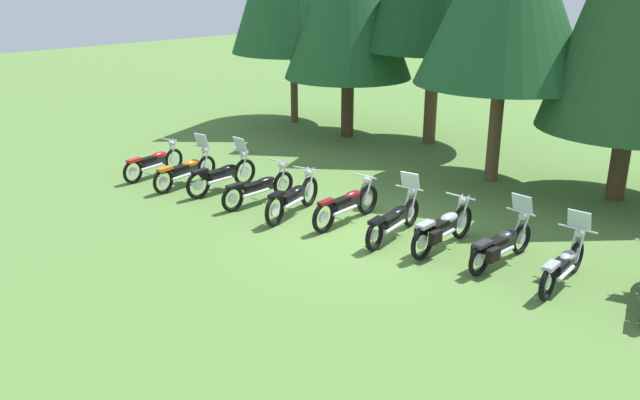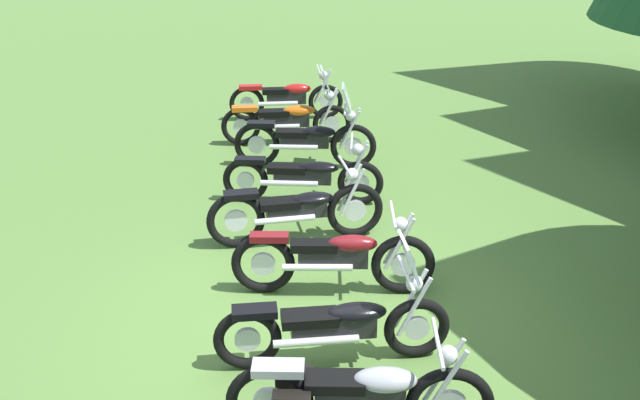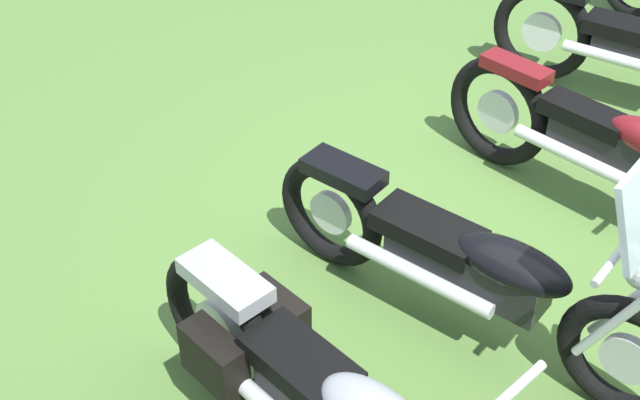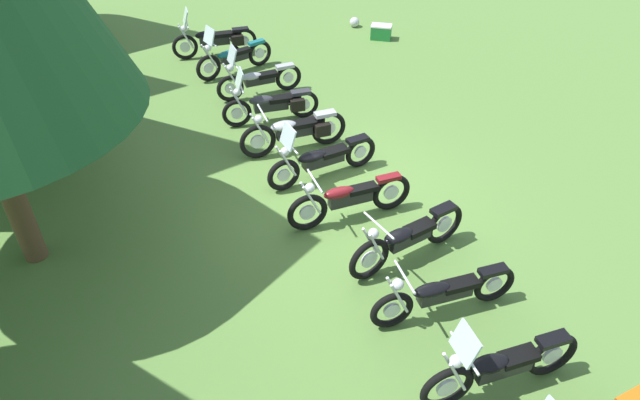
{
  "view_description": "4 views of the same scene",
  "coord_description": "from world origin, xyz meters",
  "views": [
    {
      "loc": [
        9.31,
        -10.46,
        5.67
      ],
      "look_at": [
        -1.14,
        -0.31,
        0.53
      ],
      "focal_mm": 37.0,
      "sensor_mm": 36.0,
      "label": 1
    },
    {
      "loc": [
        7.14,
        0.55,
        4.67
      ],
      "look_at": [
        -1.77,
        -0.2,
        0.66
      ],
      "focal_mm": 43.36,
      "sensor_mm": 36.0,
      "label": 2
    },
    {
      "loc": [
        3.25,
        2.04,
        3.22
      ],
      "look_at": [
        1.4,
        -0.17,
        0.98
      ],
      "focal_mm": 47.3,
      "sensor_mm": 36.0,
      "label": 3
    },
    {
      "loc": [
        -8.27,
        2.88,
        6.75
      ],
      "look_at": [
        -0.93,
        0.7,
        0.78
      ],
      "focal_mm": 32.88,
      "sensor_mm": 36.0,
      "label": 4
    }
  ],
  "objects": [
    {
      "name": "motorcycle_4",
      "position": [
        -1.88,
        -0.5,
        0.46
      ],
      "size": [
        0.92,
        2.27,
        1.03
      ],
      "rotation": [
        0.0,
        0.0,
        1.85
      ],
      "color": "black",
      "rests_on": "ground_plane"
    },
    {
      "name": "ground_plane",
      "position": [
        0.0,
        0.0,
        0.0
      ],
      "size": [
        80.0,
        80.0,
        0.0
      ],
      "primitive_type": "plane",
      "color": "#547A38"
    },
    {
      "name": "motorcycle_7",
      "position": [
        1.83,
        0.41,
        0.47
      ],
      "size": [
        0.72,
        2.3,
        1.03
      ],
      "rotation": [
        0.0,
        0.0,
        1.63
      ],
      "color": "black",
      "rests_on": "ground_plane"
    },
    {
      "name": "motorcycle_1",
      "position": [
        -5.62,
        -1.07,
        0.46
      ],
      "size": [
        0.72,
        2.26,
        1.35
      ],
      "rotation": [
        0.0,
        0.0,
        1.75
      ],
      "color": "black",
      "rests_on": "ground_plane"
    },
    {
      "name": "motorcycle_3",
      "position": [
        -3.12,
        -0.54,
        0.42
      ],
      "size": [
        0.67,
        2.34,
        0.99
      ],
      "rotation": [
        0.0,
        0.0,
        1.59
      ],
      "color": "black",
      "rests_on": "ground_plane"
    },
    {
      "name": "motorcycle_0",
      "position": [
        -6.98,
        -1.25,
        0.44
      ],
      "size": [
        0.68,
        2.16,
        0.99
      ],
      "rotation": [
        0.0,
        0.0,
        1.75
      ],
      "color": "black",
      "rests_on": "ground_plane"
    },
    {
      "name": "motorcycle_6",
      "position": [
        0.72,
        0.18,
        0.45
      ],
      "size": [
        0.78,
        2.34,
        1.35
      ],
      "rotation": [
        0.0,
        0.0,
        1.77
      ],
      "color": "black",
      "rests_on": "ground_plane"
    },
    {
      "name": "motorcycle_2",
      "position": [
        -4.53,
        -0.64,
        0.48
      ],
      "size": [
        0.67,
        2.31,
        1.38
      ],
      "rotation": [
        0.0,
        0.0,
        1.61
      ],
      "color": "black",
      "rests_on": "ground_plane"
    },
    {
      "name": "motorcycle_5",
      "position": [
        -0.63,
        0.07,
        0.46
      ],
      "size": [
        0.7,
        2.35,
        1.02
      ],
      "rotation": [
        0.0,
        0.0,
        1.65
      ],
      "color": "black",
      "rests_on": "ground_plane"
    }
  ]
}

